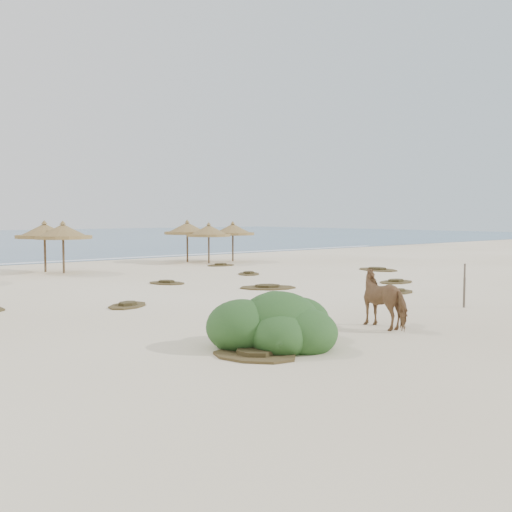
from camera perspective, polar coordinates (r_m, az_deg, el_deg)
name	(u,v)px	position (r m, az deg, el deg)	size (l,w,h in m)	color
ground	(293,311)	(19.44, 3.75, -5.52)	(160.00, 160.00, 0.00)	#FCEECF
foam_line	(38,263)	(42.24, -21.00, -0.62)	(70.00, 0.60, 0.01)	white
palapa_2	(45,232)	(34.95, -20.39, 2.29)	(3.28, 3.28, 2.99)	brown
palapa_3	(63,232)	(33.85, -18.74, 2.26)	(3.94, 3.94, 2.98)	brown
palapa_4	(209,231)	(38.89, -4.75, 2.47)	(3.54, 3.54, 2.82)	brown
palapa_5	(187,229)	(40.28, -6.89, 2.70)	(3.99, 3.99, 2.99)	brown
palapa_6	(233,230)	(40.67, -2.34, 2.61)	(3.25, 3.25, 2.87)	brown
horse	(386,299)	(16.96, 12.88, -4.19)	(0.89, 1.96, 1.65)	olive
fence_post_near	(464,292)	(21.40, 20.10, -3.43)	(0.08, 0.08, 1.07)	brown
fence_post_far	(465,276)	(26.68, 20.14, -1.93)	(0.08, 0.08, 1.14)	brown
bush	(278,325)	(14.29, 2.21, -6.89)	(3.50, 3.08, 1.56)	#325725
scrub_2	(128,305)	(20.88, -12.72, -4.81)	(2.13, 1.97, 0.16)	brown
scrub_3	(268,287)	(25.49, 1.17, -3.13)	(3.02, 2.78, 0.16)	brown
scrub_4	(396,282)	(28.44, 13.83, -2.50)	(1.96, 1.28, 0.16)	brown
scrub_5	(378,269)	(34.72, 12.07, -1.31)	(2.06, 2.88, 0.16)	brown
scrub_7	(249,273)	(31.51, -0.72, -1.76)	(2.03, 2.14, 0.16)	brown
scrub_9	(283,312)	(18.99, 2.71, -5.59)	(2.42, 2.78, 0.16)	brown
scrub_10	(221,265)	(37.06, -3.55, -0.90)	(2.03, 1.49, 0.16)	brown
scrub_11	(254,355)	(13.23, -0.16, -9.83)	(2.15, 2.42, 0.16)	brown
scrub_12	(398,291)	(24.74, 14.02, -3.46)	(1.72, 1.20, 0.16)	brown
scrub_13	(167,283)	(27.52, -8.93, -2.65)	(1.89, 2.20, 0.16)	brown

